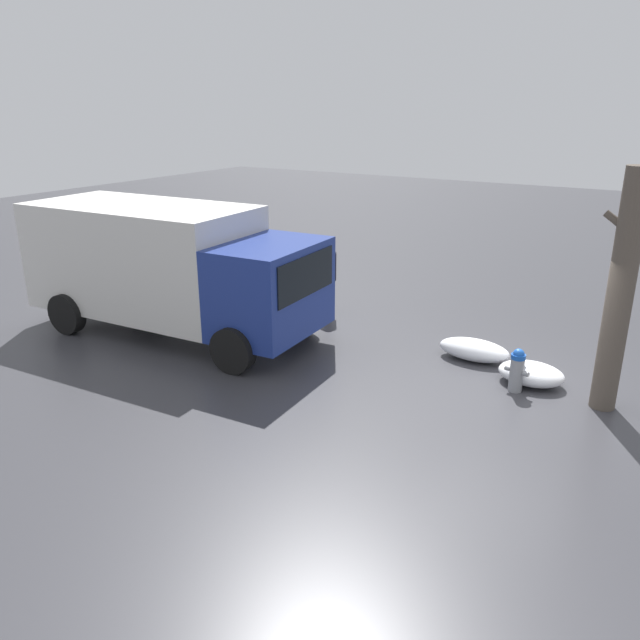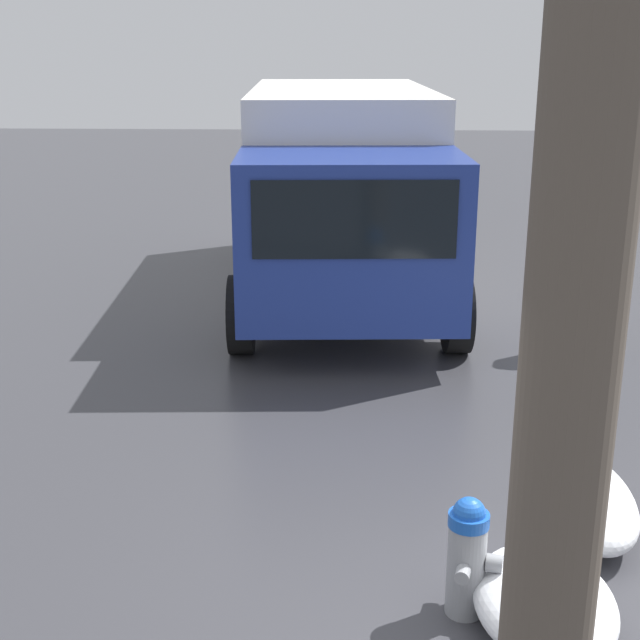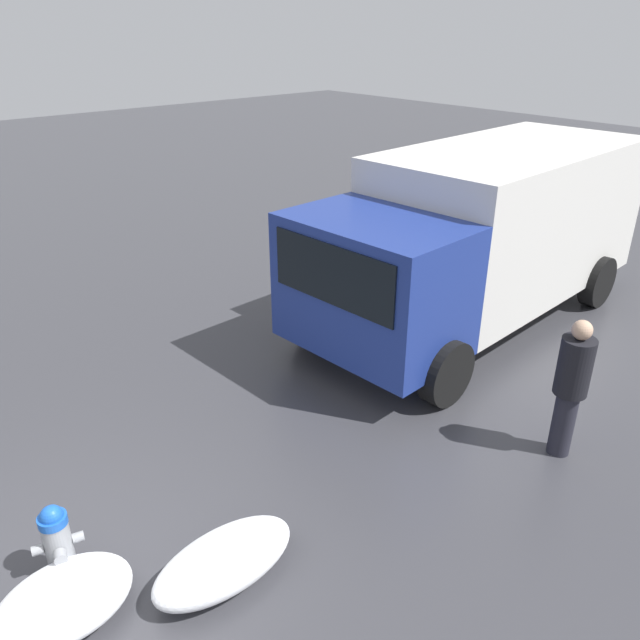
{
  "view_description": "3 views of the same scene",
  "coord_description": "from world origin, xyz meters",
  "px_view_note": "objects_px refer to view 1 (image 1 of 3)",
  "views": [
    {
      "loc": [
        -2.31,
        10.35,
        4.83
      ],
      "look_at": [
        3.46,
        0.98,
        0.99
      ],
      "focal_mm": 35.0,
      "sensor_mm": 36.0,
      "label": 1
    },
    {
      "loc": [
        -4.81,
        0.72,
        3.46
      ],
      "look_at": [
        3.73,
        1.05,
        0.72
      ],
      "focal_mm": 50.0,
      "sensor_mm": 36.0,
      "label": 2
    },
    {
      "loc": [
        -0.95,
        -4.65,
        4.62
      ],
      "look_at": [
        3.95,
        0.97,
        0.98
      ],
      "focal_mm": 35.0,
      "sensor_mm": 36.0,
      "label": 3
    }
  ],
  "objects_px": {
    "tree_trunk": "(620,293)",
    "pedestrian": "(328,275)",
    "fire_hydrant": "(517,369)",
    "delivery_truck": "(168,264)"
  },
  "relations": [
    {
      "from": "fire_hydrant",
      "to": "pedestrian",
      "type": "relative_size",
      "value": 0.47
    },
    {
      "from": "tree_trunk",
      "to": "pedestrian",
      "type": "bearing_deg",
      "value": -16.03
    },
    {
      "from": "fire_hydrant",
      "to": "pedestrian",
      "type": "height_order",
      "value": "pedestrian"
    },
    {
      "from": "fire_hydrant",
      "to": "tree_trunk",
      "type": "relative_size",
      "value": 0.2
    },
    {
      "from": "pedestrian",
      "to": "fire_hydrant",
      "type": "bearing_deg",
      "value": 161.61
    },
    {
      "from": "delivery_truck",
      "to": "pedestrian",
      "type": "xyz_separation_m",
      "value": [
        -2.3,
        -2.92,
        -0.59
      ]
    },
    {
      "from": "fire_hydrant",
      "to": "delivery_truck",
      "type": "xyz_separation_m",
      "value": [
        7.37,
        0.9,
        1.12
      ]
    },
    {
      "from": "fire_hydrant",
      "to": "pedestrian",
      "type": "xyz_separation_m",
      "value": [
        5.07,
        -2.02,
        0.53
      ]
    },
    {
      "from": "tree_trunk",
      "to": "pedestrian",
      "type": "height_order",
      "value": "tree_trunk"
    },
    {
      "from": "fire_hydrant",
      "to": "tree_trunk",
      "type": "distance_m",
      "value": 2.12
    }
  ]
}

